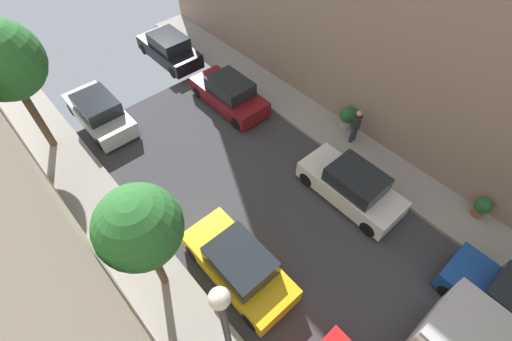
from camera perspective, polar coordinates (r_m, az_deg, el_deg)
sidewalk_right at (r=15.93m, az=34.31°, el=-10.04°), size 2.00×44.00×0.15m
parked_car_left_3 at (r=12.24m, az=-2.75°, el=-14.84°), size 1.78×4.20×1.57m
parked_car_left_4 at (r=18.43m, az=-23.71°, el=8.48°), size 1.78×4.20×1.57m
parked_car_right_2 at (r=14.43m, az=15.02°, el=-2.42°), size 1.78×4.20×1.57m
parked_car_right_3 at (r=18.00m, az=-4.27°, el=12.06°), size 1.78×4.20×1.57m
parked_car_right_4 at (r=21.82m, az=-13.65°, el=18.32°), size 1.78×4.20×1.57m
pedestrian at (r=16.33m, az=15.63°, el=6.95°), size 0.40×0.36×1.72m
street_tree_0 at (r=10.04m, az=-18.13°, el=-8.65°), size 2.39×2.39×4.67m
street_tree_2 at (r=16.29m, az=-35.43°, el=13.98°), size 2.97×2.97×5.79m
potted_plant_0 at (r=17.12m, az=14.39°, el=8.33°), size 0.76×0.76×1.11m
potted_plant_2 at (r=15.88m, az=32.35°, el=-4.91°), size 0.61×0.61×0.92m
lamp_post at (r=8.54m, az=-4.96°, el=-23.23°), size 0.44×0.44×5.28m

